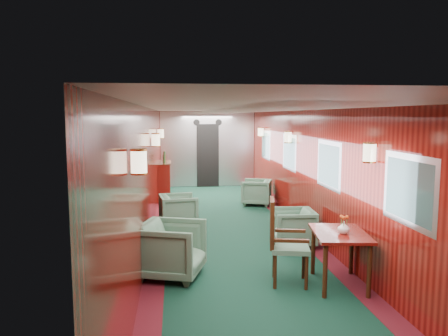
{
  "coord_description": "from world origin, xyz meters",
  "views": [
    {
      "loc": [
        -1.04,
        -7.93,
        2.26
      ],
      "look_at": [
        0.0,
        1.25,
        1.15
      ],
      "focal_mm": 35.0,
      "sensor_mm": 36.0,
      "label": 1
    }
  ],
  "objects_px": {
    "armchair_left_near": "(172,249)",
    "armchair_left_far": "(179,211)",
    "side_chair": "(282,238)",
    "credenza": "(164,180)",
    "armchair_right_near": "(293,227)",
    "dining_table": "(340,241)",
    "armchair_right_far": "(256,192)"
  },
  "relations": [
    {
      "from": "armchair_left_far",
      "to": "armchair_right_near",
      "type": "relative_size",
      "value": 1.02
    },
    {
      "from": "armchair_left_far",
      "to": "armchair_right_near",
      "type": "distance_m",
      "value": 2.51
    },
    {
      "from": "side_chair",
      "to": "armchair_left_near",
      "type": "distance_m",
      "value": 1.55
    },
    {
      "from": "armchair_right_near",
      "to": "armchair_left_far",
      "type": "bearing_deg",
      "value": -124.97
    },
    {
      "from": "dining_table",
      "to": "armchair_left_far",
      "type": "bearing_deg",
      "value": 129.95
    },
    {
      "from": "armchair_right_far",
      "to": "credenza",
      "type": "bearing_deg",
      "value": -95.18
    },
    {
      "from": "side_chair",
      "to": "armchair_right_far",
      "type": "distance_m",
      "value": 5.25
    },
    {
      "from": "armchair_left_far",
      "to": "armchair_right_far",
      "type": "xyz_separation_m",
      "value": [
        1.99,
        2.0,
        -0.01
      ]
    },
    {
      "from": "side_chair",
      "to": "armchair_left_near",
      "type": "bearing_deg",
      "value": 175.88
    },
    {
      "from": "armchair_left_far",
      "to": "armchair_left_near",
      "type": "bearing_deg",
      "value": 169.17
    },
    {
      "from": "armchair_left_near",
      "to": "dining_table",
      "type": "bearing_deg",
      "value": -87.05
    },
    {
      "from": "dining_table",
      "to": "armchair_right_far",
      "type": "relative_size",
      "value": 1.48
    },
    {
      "from": "dining_table",
      "to": "credenza",
      "type": "height_order",
      "value": "credenza"
    },
    {
      "from": "armchair_left_far",
      "to": "armchair_right_far",
      "type": "distance_m",
      "value": 2.82
    },
    {
      "from": "dining_table",
      "to": "credenza",
      "type": "distance_m",
      "value": 6.82
    },
    {
      "from": "armchair_left_near",
      "to": "armchair_right_far",
      "type": "distance_m",
      "value": 5.24
    },
    {
      "from": "side_chair",
      "to": "credenza",
      "type": "relative_size",
      "value": 0.89
    },
    {
      "from": "armchair_left_near",
      "to": "armchair_right_far",
      "type": "height_order",
      "value": "armchair_left_near"
    },
    {
      "from": "dining_table",
      "to": "side_chair",
      "type": "distance_m",
      "value": 0.76
    },
    {
      "from": "armchair_left_near",
      "to": "credenza",
      "type": "bearing_deg",
      "value": 19.73
    },
    {
      "from": "side_chair",
      "to": "armchair_left_near",
      "type": "relative_size",
      "value": 1.35
    },
    {
      "from": "side_chair",
      "to": "armchair_right_near",
      "type": "distance_m",
      "value": 1.8
    },
    {
      "from": "credenza",
      "to": "armchair_left_near",
      "type": "xyz_separation_m",
      "value": [
        0.24,
        -5.79,
        -0.13
      ]
    },
    {
      "from": "armchair_left_far",
      "to": "armchair_right_near",
      "type": "xyz_separation_m",
      "value": [
        1.97,
        -1.55,
        -0.01
      ]
    },
    {
      "from": "armchair_left_far",
      "to": "armchair_right_far",
      "type": "relative_size",
      "value": 1.03
    },
    {
      "from": "side_chair",
      "to": "armchair_left_far",
      "type": "bearing_deg",
      "value": 124.41
    },
    {
      "from": "armchair_left_near",
      "to": "armchair_left_far",
      "type": "height_order",
      "value": "armchair_left_near"
    },
    {
      "from": "credenza",
      "to": "armchair_left_near",
      "type": "height_order",
      "value": "credenza"
    },
    {
      "from": "side_chair",
      "to": "credenza",
      "type": "height_order",
      "value": "credenza"
    },
    {
      "from": "armchair_left_near",
      "to": "armchair_right_near",
      "type": "bearing_deg",
      "value": -41.9
    },
    {
      "from": "armchair_right_near",
      "to": "side_chair",
      "type": "bearing_deg",
      "value": -17.3
    },
    {
      "from": "dining_table",
      "to": "armchair_right_near",
      "type": "distance_m",
      "value": 1.85
    }
  ]
}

